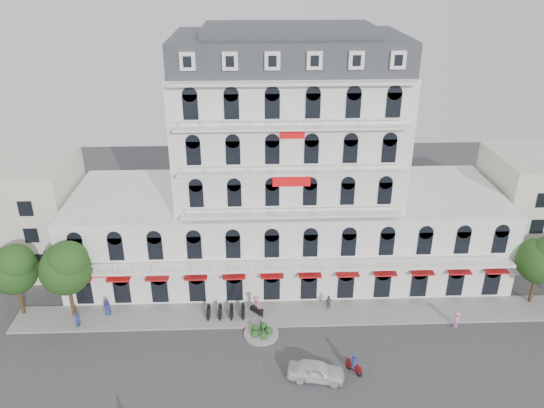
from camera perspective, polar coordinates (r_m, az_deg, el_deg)
The scene contains 16 objects.
ground at distance 45.74m, azimuth 2.96°, elevation -18.55°, with size 120.00×120.00×0.00m, color #38383A.
sidewalk at distance 52.54m, azimuth 2.12°, elevation -11.70°, with size 53.00×4.00×0.16m, color gray.
main_building at distance 55.41m, azimuth 1.62°, elevation 2.19°, with size 45.00×15.00×25.80m.
flank_building_west at distance 64.46m, azimuth -26.23°, elevation -0.98°, with size 14.00×10.00×12.00m, color beige.
traffic_island at distance 49.95m, azimuth -1.16°, elevation -13.68°, with size 3.20×3.20×1.60m.
parked_scooter_row at distance 52.39m, azimuth -4.97°, elevation -12.02°, with size 4.40×1.80×1.10m, color black, non-canonical shape.
tree_west_outer at distance 55.06m, azimuth -26.08°, elevation -6.13°, with size 4.50×4.48×7.76m.
tree_west_inner at distance 52.65m, azimuth -21.34°, elevation -6.23°, with size 4.76×4.76×8.25m.
tree_east_inner at distance 57.38m, azimuth 26.95°, elevation -5.20°, with size 4.40×4.37×7.57m.
parked_car at distance 45.56m, azimuth 4.78°, elevation -17.45°, with size 1.89×4.69×1.60m, color silver.
rider_east at distance 46.30m, azimuth 8.84°, elevation -16.60°, with size 1.24×1.37×2.00m.
rider_center at distance 51.75m, azimuth -1.68°, elevation -10.83°, with size 1.30×1.32×2.22m.
pedestrian_left at distance 54.25m, azimuth -17.29°, elevation -10.61°, with size 0.87×0.57×1.78m, color navy.
pedestrian_mid at distance 52.84m, azimuth 6.10°, elevation -10.55°, with size 1.01×0.42×1.73m, color #4F4F55.
pedestrian_right at distance 53.30m, azimuth 19.22°, elevation -11.65°, with size 1.14×0.65×1.76m, color #D26FAE.
pedestrian_far at distance 53.42m, azimuth -20.17°, elevation -11.74°, with size 0.64×0.42×1.74m, color navy.
Camera 1 is at (-3.49, -32.90, 31.59)m, focal length 35.00 mm.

